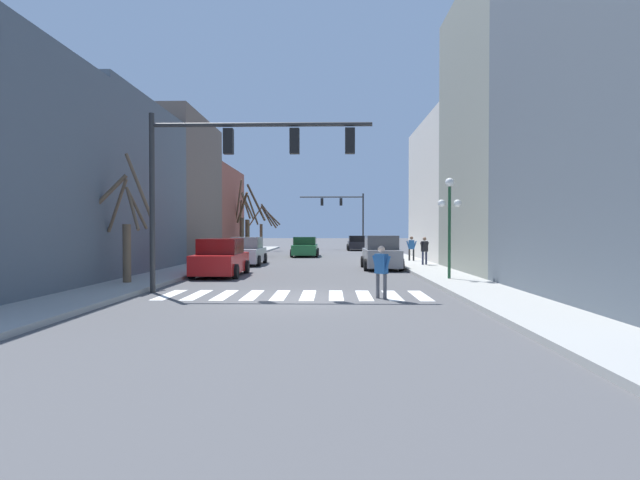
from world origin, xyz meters
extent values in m
plane|color=#4C4C4F|center=(0.00, 0.00, 0.00)|extent=(240.00, 240.00, 0.00)
cube|color=#9E9E99|center=(-6.20, 0.00, 0.07)|extent=(2.29, 90.00, 0.15)
cube|color=#9E9E99|center=(6.20, 0.00, 0.07)|extent=(2.29, 90.00, 0.15)
cube|color=#515B66|center=(-10.34, 8.99, 4.17)|extent=(6.00, 10.04, 8.33)
cube|color=#66564C|center=(-10.34, 18.82, 4.86)|extent=(6.00, 9.61, 9.71)
cube|color=#934C3D|center=(-10.34, 28.58, 3.77)|extent=(6.00, 9.91, 7.54)
cube|color=gray|center=(10.34, 8.95, 6.79)|extent=(6.00, 9.00, 13.57)
cube|color=beige|center=(10.34, 19.00, 4.72)|extent=(6.00, 11.10, 9.45)
cube|color=white|center=(-4.05, 0.80, 0.00)|extent=(0.45, 2.60, 0.01)
cube|color=white|center=(-3.15, 0.80, 0.00)|extent=(0.45, 2.60, 0.01)
cube|color=white|center=(-2.25, 0.80, 0.00)|extent=(0.45, 2.60, 0.01)
cube|color=white|center=(-1.35, 0.80, 0.00)|extent=(0.45, 2.60, 0.01)
cube|color=white|center=(-0.45, 0.80, 0.00)|extent=(0.45, 2.60, 0.01)
cube|color=white|center=(0.45, 0.80, 0.00)|extent=(0.45, 2.60, 0.01)
cube|color=white|center=(1.35, 0.80, 0.00)|extent=(0.45, 2.60, 0.01)
cube|color=white|center=(2.25, 0.80, 0.00)|extent=(0.45, 2.60, 0.01)
cube|color=white|center=(3.15, 0.80, 0.00)|extent=(0.45, 2.60, 0.01)
cube|color=white|center=(4.05, 0.80, 0.00)|extent=(0.45, 2.60, 0.01)
cylinder|color=#2D2D2D|center=(-4.80, 1.36, 3.00)|extent=(0.18, 0.18, 6.01)
cylinder|color=#2D2D2D|center=(-1.13, 1.36, 5.61)|extent=(7.35, 0.14, 0.14)
cube|color=black|center=(-2.23, 1.36, 5.06)|extent=(0.32, 0.28, 0.84)
cube|color=black|center=(-0.02, 1.36, 5.06)|extent=(0.32, 0.28, 0.84)
cube|color=black|center=(1.81, 1.36, 5.06)|extent=(0.32, 0.28, 0.84)
cylinder|color=#2D2D2D|center=(4.80, 41.17, 3.14)|extent=(0.18, 0.18, 6.27)
cylinder|color=#2D2D2D|center=(1.23, 41.17, 5.87)|extent=(7.14, 0.14, 0.14)
cube|color=black|center=(2.30, 41.17, 5.32)|extent=(0.32, 0.28, 0.84)
cube|color=black|center=(0.16, 41.17, 5.32)|extent=(0.32, 0.28, 0.84)
cylinder|color=#1E4C2D|center=(5.97, 5.03, 2.00)|extent=(0.12, 0.12, 3.70)
sphere|color=white|center=(5.97, 5.03, 4.03)|extent=(0.36, 0.36, 0.36)
sphere|color=white|center=(5.65, 5.03, 3.19)|extent=(0.31, 0.31, 0.31)
sphere|color=white|center=(6.29, 5.03, 3.19)|extent=(0.31, 0.31, 0.31)
cube|color=#236B38|center=(-0.91, 24.93, 0.56)|extent=(1.89, 4.86, 0.77)
cube|color=#133A1E|center=(-0.91, 24.93, 1.26)|extent=(1.74, 2.53, 0.63)
cylinder|color=black|center=(0.06, 23.42, 0.32)|extent=(0.22, 0.64, 0.64)
cylinder|color=black|center=(-1.88, 23.42, 0.32)|extent=(0.22, 0.64, 0.64)
cylinder|color=black|center=(0.06, 26.44, 0.32)|extent=(0.22, 0.64, 0.64)
cylinder|color=black|center=(-1.88, 26.44, 0.32)|extent=(0.22, 0.64, 0.64)
cube|color=black|center=(3.90, 37.28, 0.55)|extent=(1.81, 4.22, 0.76)
cube|color=black|center=(3.90, 37.28, 1.24)|extent=(1.66, 2.20, 0.62)
cylinder|color=black|center=(2.98, 38.59, 0.32)|extent=(0.22, 0.64, 0.64)
cylinder|color=black|center=(4.82, 38.59, 0.32)|extent=(0.22, 0.64, 0.64)
cylinder|color=black|center=(2.98, 35.97, 0.32)|extent=(0.22, 0.64, 0.64)
cylinder|color=black|center=(4.82, 35.97, 0.32)|extent=(0.22, 0.64, 0.64)
cube|color=red|center=(-3.87, 7.53, 0.60)|extent=(1.86, 4.47, 0.85)
cube|color=maroon|center=(-3.87, 7.53, 1.37)|extent=(1.71, 2.33, 0.69)
cylinder|color=black|center=(-4.82, 8.91, 0.32)|extent=(0.22, 0.64, 0.64)
cylinder|color=black|center=(-2.92, 8.91, 0.32)|extent=(0.22, 0.64, 0.64)
cylinder|color=black|center=(-4.82, 6.14, 0.32)|extent=(0.22, 0.64, 0.64)
cylinder|color=black|center=(-2.92, 6.14, 0.32)|extent=(0.22, 0.64, 0.64)
cube|color=gray|center=(3.90, 11.80, 0.63)|extent=(1.79, 4.28, 0.90)
cube|color=#464648|center=(3.90, 11.80, 1.45)|extent=(1.65, 2.22, 0.74)
cylinder|color=black|center=(2.99, 13.13, 0.32)|extent=(0.22, 0.64, 0.64)
cylinder|color=black|center=(4.82, 13.13, 0.32)|extent=(0.22, 0.64, 0.64)
cylinder|color=black|center=(2.99, 10.48, 0.32)|extent=(0.22, 0.64, 0.64)
cylinder|color=black|center=(4.82, 10.48, 0.32)|extent=(0.22, 0.64, 0.64)
cube|color=silver|center=(-3.93, 15.08, 0.59)|extent=(1.74, 4.58, 0.83)
cube|color=slate|center=(-3.93, 15.08, 1.35)|extent=(1.61, 2.38, 0.68)
cylinder|color=black|center=(-4.82, 16.50, 0.32)|extent=(0.22, 0.64, 0.64)
cylinder|color=black|center=(-3.04, 16.50, 0.32)|extent=(0.22, 0.64, 0.64)
cylinder|color=black|center=(-4.82, 13.66, 0.32)|extent=(0.22, 0.64, 0.64)
cylinder|color=black|center=(-3.04, 13.66, 0.32)|extent=(0.22, 0.64, 0.64)
cylinder|color=#4C4C51|center=(2.83, -0.01, 0.38)|extent=(0.11, 0.11, 0.77)
cylinder|color=#4C4C51|center=(2.63, 0.18, 0.38)|extent=(0.11, 0.11, 0.77)
cube|color=#235693|center=(2.73, 0.09, 1.07)|extent=(0.42, 0.41, 0.60)
sphere|color=beige|center=(2.73, 0.09, 1.51)|extent=(0.22, 0.22, 0.22)
cylinder|color=#235693|center=(2.89, -0.06, 1.03)|extent=(0.25, 0.24, 0.59)
cylinder|color=#235693|center=(2.58, 0.23, 1.03)|extent=(0.25, 0.24, 0.59)
cylinder|color=#282D47|center=(6.38, 13.08, 0.52)|extent=(0.11, 0.11, 0.75)
cylinder|color=#282D47|center=(6.60, 13.23, 0.52)|extent=(0.11, 0.11, 0.75)
cube|color=black|center=(6.49, 13.15, 1.19)|extent=(0.42, 0.38, 0.59)
sphere|color=#8C664C|center=(6.49, 13.15, 1.62)|extent=(0.21, 0.21, 0.21)
cylinder|color=black|center=(6.32, 13.03, 1.15)|extent=(0.26, 0.21, 0.57)
cylinder|color=black|center=(6.66, 13.28, 1.15)|extent=(0.26, 0.21, 0.57)
cylinder|color=black|center=(6.50, 16.95, 0.52)|extent=(0.11, 0.11, 0.74)
cylinder|color=black|center=(6.24, 17.01, 0.52)|extent=(0.11, 0.11, 0.74)
cube|color=#235693|center=(6.37, 16.98, 1.18)|extent=(0.40, 0.28, 0.58)
sphere|color=brown|center=(6.37, 16.98, 1.61)|extent=(0.21, 0.21, 0.21)
cylinder|color=#235693|center=(6.57, 16.93, 1.14)|extent=(0.27, 0.14, 0.57)
cylinder|color=#235693|center=(6.16, 17.03, 1.14)|extent=(0.27, 0.14, 0.57)
cylinder|color=brown|center=(-6.46, 3.27, 1.24)|extent=(0.30, 0.30, 2.17)
cylinder|color=brown|center=(-7.40, 3.02, 3.10)|extent=(2.00, 0.71, 2.23)
cylinder|color=brown|center=(-6.89, 3.46, 3.02)|extent=(0.97, 0.50, 2.02)
cylinder|color=brown|center=(-6.04, 2.81, 2.85)|extent=(0.90, 1.06, 1.57)
cylinder|color=brown|center=(-6.08, 3.27, 2.93)|extent=(0.85, 0.12, 1.59)
cylinder|color=brown|center=(-5.90, 3.17, 3.63)|extent=(1.22, 0.33, 2.70)
cylinder|color=brown|center=(-6.62, 28.20, 1.68)|extent=(0.40, 0.40, 3.06)
cylinder|color=brown|center=(-7.02, 28.91, 4.75)|extent=(0.92, 1.57, 3.62)
cylinder|color=brown|center=(-6.18, 28.75, 4.28)|extent=(0.98, 1.25, 2.38)
cylinder|color=brown|center=(-6.85, 29.02, 3.84)|extent=(0.56, 1.77, 1.87)
cylinder|color=brown|center=(-6.22, 28.02, 4.23)|extent=(0.94, 0.54, 2.29)
cylinder|color=brown|center=(-5.77, 26.09, 1.57)|extent=(0.37, 0.37, 2.84)
cylinder|color=brown|center=(-5.44, 26.91, 3.81)|extent=(0.75, 1.79, 2.49)
cylinder|color=brown|center=(-6.29, 26.61, 4.01)|extent=(1.20, 1.24, 2.62)
cylinder|color=brown|center=(-4.99, 25.72, 4.40)|extent=(1.72, 0.95, 3.12)
cylinder|color=#473828|center=(-5.98, 35.67, 1.45)|extent=(0.29, 0.29, 2.60)
cylinder|color=#473828|center=(-6.65, 35.60, 3.40)|extent=(1.46, 0.28, 2.11)
cylinder|color=#473828|center=(-5.45, 35.84, 3.58)|extent=(1.18, 0.50, 2.13)
cylinder|color=#473828|center=(-5.16, 36.01, 3.68)|extent=(1.75, 0.88, 2.36)
cylinder|color=#473828|center=(-5.01, 35.70, 3.65)|extent=(2.04, 0.22, 2.06)
cylinder|color=#473828|center=(-5.24, 36.08, 3.45)|extent=(1.58, 1.02, 2.31)
camera|label=1|loc=(1.19, -15.20, 2.09)|focal=28.00mm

